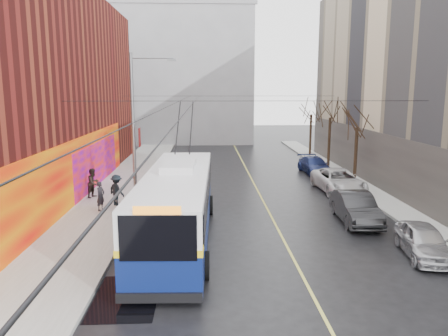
# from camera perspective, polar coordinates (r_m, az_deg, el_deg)

# --- Properties ---
(ground) EXTENTS (140.00, 140.00, 0.00)m
(ground) POSITION_cam_1_polar(r_m,az_deg,el_deg) (17.11, 5.07, -13.81)
(ground) COLOR black
(ground) RESTS_ON ground
(sidewalk_left) EXTENTS (4.00, 60.00, 0.15)m
(sidewalk_left) POSITION_cam_1_polar(r_m,az_deg,el_deg) (28.93, -14.14, -3.84)
(sidewalk_left) COLOR gray
(sidewalk_left) RESTS_ON ground
(sidewalk_right) EXTENTS (2.00, 60.00, 0.15)m
(sidewalk_right) POSITION_cam_1_polar(r_m,az_deg,el_deg) (30.45, 19.07, -3.40)
(sidewalk_right) COLOR gray
(sidewalk_right) RESTS_ON ground
(lane_line) EXTENTS (0.12, 50.00, 0.01)m
(lane_line) POSITION_cam_1_polar(r_m,az_deg,el_deg) (30.51, 4.42, -2.97)
(lane_line) COLOR #BFB74C
(lane_line) RESTS_ON ground
(building_far) EXTENTS (20.50, 12.10, 18.00)m
(building_far) POSITION_cam_1_polar(r_m,az_deg,el_deg) (60.63, -6.30, 12.13)
(building_far) COLOR gray
(building_far) RESTS_ON ground
(streetlight_pole) EXTENTS (2.65, 0.60, 9.00)m
(streetlight_pole) POSITION_cam_1_polar(r_m,az_deg,el_deg) (25.88, -11.43, 5.36)
(streetlight_pole) COLOR slate
(streetlight_pole) RESTS_ON ground
(catenary_wires) EXTENTS (18.00, 60.00, 0.22)m
(catenary_wires) POSITION_cam_1_polar(r_m,az_deg,el_deg) (30.26, -3.29, 8.88)
(catenary_wires) COLOR black
(tree_near) EXTENTS (3.20, 3.20, 6.40)m
(tree_near) POSITION_cam_1_polar(r_m,az_deg,el_deg) (33.46, 17.06, 6.40)
(tree_near) COLOR black
(tree_near) RESTS_ON ground
(tree_mid) EXTENTS (3.20, 3.20, 6.68)m
(tree_mid) POSITION_cam_1_polar(r_m,az_deg,el_deg) (40.10, 13.75, 7.52)
(tree_mid) COLOR black
(tree_mid) RESTS_ON ground
(tree_far) EXTENTS (3.20, 3.20, 6.57)m
(tree_far) POSITION_cam_1_polar(r_m,az_deg,el_deg) (46.86, 11.35, 7.83)
(tree_far) COLOR black
(tree_far) RESTS_ON ground
(puddle) EXTENTS (2.17, 3.43, 0.01)m
(puddle) POSITION_cam_1_polar(r_m,az_deg,el_deg) (15.79, -12.68, -16.17)
(puddle) COLOR black
(puddle) RESTS_ON ground
(pigeons_flying) EXTENTS (5.35, 2.31, 1.35)m
(pigeons_flying) POSITION_cam_1_polar(r_m,az_deg,el_deg) (24.39, -1.74, 9.56)
(pigeons_flying) COLOR slate
(trolleybus) EXTENTS (3.43, 13.29, 6.25)m
(trolleybus) POSITION_cam_1_polar(r_m,az_deg,el_deg) (20.31, -6.09, -4.72)
(trolleybus) COLOR #0A1851
(trolleybus) RESTS_ON ground
(parked_car_a) EXTENTS (2.23, 4.26, 1.38)m
(parked_car_a) POSITION_cam_1_polar(r_m,az_deg,el_deg) (20.38, 24.60, -8.63)
(parked_car_a) COLOR #AFB0B5
(parked_car_a) RESTS_ON ground
(parked_car_b) EXTENTS (1.88, 4.86, 1.58)m
(parked_car_b) POSITION_cam_1_polar(r_m,az_deg,el_deg) (24.22, 16.80, -4.97)
(parked_car_b) COLOR #242426
(parked_car_b) RESTS_ON ground
(parked_car_c) EXTENTS (2.87, 5.70, 1.55)m
(parked_car_c) POSITION_cam_1_polar(r_m,az_deg,el_deg) (30.98, 14.72, -1.61)
(parked_car_c) COLOR silver
(parked_car_c) RESTS_ON ground
(parked_car_d) EXTENTS (2.28, 4.86, 1.37)m
(parked_car_d) POSITION_cam_1_polar(r_m,az_deg,el_deg) (37.26, 11.73, 0.34)
(parked_car_d) COLOR navy
(parked_car_d) RESTS_ON ground
(following_car) EXTENTS (2.66, 5.01, 1.62)m
(following_car) POSITION_cam_1_polar(r_m,az_deg,el_deg) (33.23, -4.85, -0.45)
(following_car) COLOR #B8B9BE
(following_car) RESTS_ON ground
(pedestrian_a) EXTENTS (0.60, 0.72, 1.68)m
(pedestrian_a) POSITION_cam_1_polar(r_m,az_deg,el_deg) (25.79, -15.82, -3.54)
(pedestrian_a) COLOR black
(pedestrian_a) RESTS_ON sidewalk_left
(pedestrian_b) EXTENTS (1.02, 1.12, 1.87)m
(pedestrian_b) POSITION_cam_1_polar(r_m,az_deg,el_deg) (29.02, -16.70, -1.88)
(pedestrian_b) COLOR black
(pedestrian_b) RESTS_ON sidewalk_left
(pedestrian_c) EXTENTS (1.35, 1.31, 1.85)m
(pedestrian_c) POSITION_cam_1_polar(r_m,az_deg,el_deg) (26.65, -13.85, -2.81)
(pedestrian_c) COLOR black
(pedestrian_c) RESTS_ON sidewalk_left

